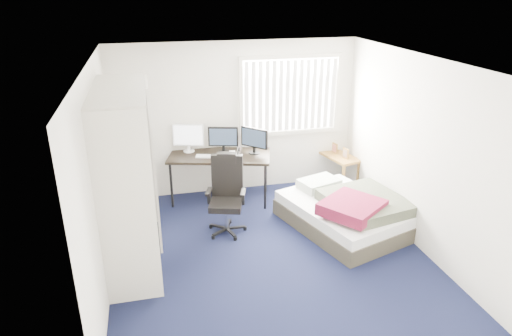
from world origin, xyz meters
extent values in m
plane|color=black|center=(0.00, 0.00, 0.00)|extent=(4.20, 4.20, 0.00)
plane|color=silver|center=(0.00, 2.10, 1.25)|extent=(4.00, 0.00, 4.00)
plane|color=silver|center=(0.00, -2.10, 1.25)|extent=(4.00, 0.00, 4.00)
plane|color=silver|center=(-2.00, 0.00, 1.25)|extent=(0.00, 4.20, 4.20)
plane|color=silver|center=(2.00, 0.00, 1.25)|extent=(0.00, 4.20, 4.20)
plane|color=white|center=(0.00, 0.00, 2.50)|extent=(4.20, 4.20, 0.00)
cube|color=white|center=(0.90, 2.08, 1.60)|extent=(1.60, 0.02, 1.20)
cube|color=beige|center=(0.90, 2.05, 2.23)|extent=(1.72, 0.06, 0.06)
cube|color=beige|center=(0.90, 2.05, 0.97)|extent=(1.72, 0.06, 0.06)
cube|color=white|center=(0.90, 2.02, 1.60)|extent=(1.60, 0.04, 1.16)
cube|color=beige|center=(-1.70, -0.60, 1.10)|extent=(0.60, 0.04, 2.20)
cube|color=beige|center=(-1.70, 1.20, 1.10)|extent=(0.60, 0.04, 2.20)
cube|color=beige|center=(-1.70, 0.30, 2.20)|extent=(0.60, 1.80, 0.04)
cube|color=beige|center=(-1.70, 0.30, 1.82)|extent=(0.56, 1.74, 0.03)
cylinder|color=silver|center=(-1.70, 0.30, 1.70)|extent=(0.03, 1.72, 0.03)
cube|color=#26262B|center=(-1.70, 0.20, 1.25)|extent=(0.38, 1.10, 0.90)
cube|color=beige|center=(-1.38, 0.75, 1.10)|extent=(0.03, 0.90, 2.20)
cube|color=white|center=(-1.70, -0.15, 1.96)|extent=(0.38, 0.30, 0.24)
cube|color=gray|center=(-1.70, 0.35, 1.95)|extent=(0.34, 0.28, 0.22)
cube|color=black|center=(-0.35, 1.73, 0.76)|extent=(1.73, 1.14, 0.04)
cylinder|color=black|center=(-1.14, 1.63, 0.37)|extent=(0.04, 0.04, 0.74)
cylinder|color=black|center=(-0.98, 2.23, 0.37)|extent=(0.04, 0.04, 0.74)
cylinder|color=black|center=(0.27, 1.23, 0.37)|extent=(0.04, 0.04, 0.74)
cylinder|color=black|center=(0.44, 1.83, 0.37)|extent=(0.04, 0.04, 0.74)
cube|color=white|center=(-0.81, 1.99, 1.06)|extent=(0.49, 0.16, 0.36)
cube|color=white|center=(-0.81, 1.99, 1.06)|extent=(0.44, 0.13, 0.31)
cube|color=black|center=(-0.27, 1.84, 1.04)|extent=(0.47, 0.16, 0.32)
cube|color=#1E2838|center=(-0.27, 1.84, 1.04)|extent=(0.42, 0.12, 0.27)
cube|color=black|center=(0.20, 1.66, 1.04)|extent=(0.47, 0.16, 0.32)
cube|color=#1E2838|center=(0.20, 1.66, 1.04)|extent=(0.42, 0.12, 0.27)
cube|color=white|center=(-0.53, 1.67, 0.79)|extent=(0.42, 0.24, 0.02)
cube|color=black|center=(-0.23, 1.59, 0.80)|extent=(0.08, 0.11, 0.02)
cylinder|color=silver|center=(-0.06, 1.59, 0.86)|extent=(0.08, 0.08, 0.16)
cube|color=white|center=(-0.35, 1.73, 0.79)|extent=(0.36, 0.35, 0.00)
cube|color=black|center=(-0.45, 0.65, 0.05)|extent=(0.66, 0.66, 0.11)
cylinder|color=silver|center=(-0.45, 0.65, 0.24)|extent=(0.05, 0.05, 0.35)
cube|color=black|center=(-0.45, 0.65, 0.44)|extent=(0.55, 0.55, 0.09)
cube|color=black|center=(-0.39, 0.85, 0.80)|extent=(0.45, 0.21, 0.62)
cube|color=black|center=(-0.39, 0.85, 1.06)|extent=(0.28, 0.18, 0.14)
cube|color=black|center=(-0.67, 0.72, 0.63)|extent=(0.13, 0.25, 0.04)
cube|color=black|center=(-0.22, 0.58, 0.63)|extent=(0.13, 0.25, 0.04)
cube|color=white|center=(-0.34, 1.85, 0.22)|extent=(0.33, 0.29, 0.03)
cylinder|color=white|center=(-0.47, 1.80, 0.10)|extent=(0.03, 0.03, 0.21)
cylinder|color=white|center=(-0.43, 1.95, 0.10)|extent=(0.03, 0.03, 0.21)
cylinder|color=white|center=(-0.26, 1.75, 0.10)|extent=(0.03, 0.03, 0.21)
cylinder|color=white|center=(-0.22, 1.90, 0.10)|extent=(0.03, 0.03, 0.21)
cube|color=brown|center=(1.75, 1.85, 0.53)|extent=(0.58, 0.87, 0.04)
cube|color=brown|center=(1.68, 1.46, 0.25)|extent=(0.05, 0.05, 0.51)
cube|color=brown|center=(1.51, 2.16, 0.25)|extent=(0.05, 0.05, 0.51)
cube|color=brown|center=(1.99, 1.54, 0.25)|extent=(0.05, 0.05, 0.51)
cube|color=brown|center=(1.82, 2.24, 0.25)|extent=(0.05, 0.05, 0.51)
cube|color=brown|center=(1.79, 1.68, 0.64)|extent=(0.05, 0.14, 0.18)
cube|color=brown|center=(1.72, 1.97, 0.64)|extent=(0.05, 0.14, 0.18)
cube|color=#3A362A|center=(1.25, 0.42, 0.11)|extent=(1.80, 2.08, 0.23)
cube|color=white|center=(1.25, 0.42, 0.30)|extent=(1.75, 2.03, 0.16)
cube|color=beige|center=(1.07, 0.99, 0.45)|extent=(0.69, 0.56, 0.14)
cube|color=#394131|center=(1.47, 0.23, 0.44)|extent=(1.20, 1.27, 0.18)
cube|color=#550E26|center=(1.17, 0.03, 0.51)|extent=(1.02, 1.01, 0.16)
cube|color=#A57A52|center=(-1.65, -0.15, 0.15)|extent=(0.47, 0.42, 0.29)
camera|label=1|loc=(-1.38, -5.01, 3.32)|focal=32.00mm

